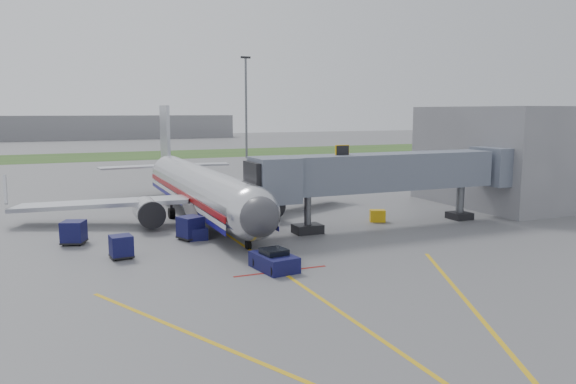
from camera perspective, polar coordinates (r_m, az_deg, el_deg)
name	(u,v)px	position (r m, az deg, el deg)	size (l,w,h in m)	color
ground	(258,256)	(37.73, -3.06, -6.48)	(400.00, 400.00, 0.00)	#565659
grass_strip	(112,156)	(125.28, -17.41, 3.49)	(300.00, 25.00, 0.01)	#2D4C1E
apron_markings	(305,287)	(31.16, 1.70, -9.66)	(21.52, 50.00, 0.01)	gold
airliner	(200,188)	(51.55, -8.92, 0.42)	(32.10, 35.67, 10.25)	silver
jet_bridge	(383,173)	(47.03, 9.62, 1.89)	(25.30, 4.00, 6.90)	slate
terminal	(499,156)	(61.54, 20.63, 3.45)	(10.00, 16.00, 10.00)	slate
light_mast_right	(246,105)	(115.54, -4.28, 8.82)	(2.00, 0.44, 20.40)	#595B60
distant_terminal	(55,128)	(204.38, -22.59, 6.06)	(120.00, 14.00, 8.00)	slate
pushback_tug	(274,261)	(34.34, -1.43, -7.01)	(2.34, 3.37, 1.30)	#0D0E3A
baggage_cart_a	(190,228)	(42.80, -9.88, -3.60)	(2.11, 2.11, 1.74)	#0D0E3A
baggage_cart_b	(121,247)	(38.46, -16.59, -5.34)	(1.54, 1.54, 1.52)	#0D0E3A
baggage_cart_c	(74,232)	(43.53, -20.94, -3.86)	(2.04, 2.04, 1.70)	#0D0E3A
belt_loader	(194,229)	(43.89, -9.52, -3.77)	(1.60, 4.42, 2.13)	#0D0E3A
ground_power_cart	(377,216)	(49.52, 9.08, -2.41)	(1.53, 1.30, 1.04)	#E1AA0D
ramp_worker	(148,215)	(48.27, -14.01, -2.29)	(0.70, 0.46, 1.92)	#C4E81B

